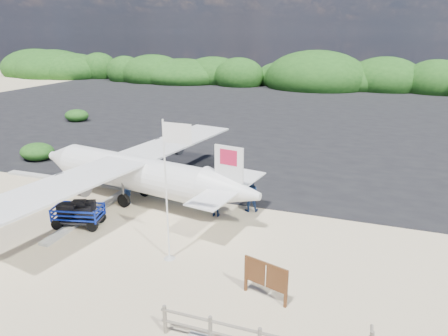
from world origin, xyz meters
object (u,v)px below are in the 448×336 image
Objects in this scene: flagpole at (170,258)px; crew_c at (216,202)px; crew_a at (127,189)px; crew_b at (250,194)px; signboard at (265,298)px; baggage_cart at (80,226)px.

flagpole is 4.49m from crew_c.
crew_a is 1.04× the size of crew_c.
crew_a is at bearing -7.82° from crew_b.
signboard is 1.16× the size of crew_c.
crew_b is 1.19× the size of crew_c.
crew_c is at bearing 21.24° from crew_b.
flagpole is 3.78× the size of crew_c.
baggage_cart is at bearing 22.27° from crew_c.
signboard is 1.12× the size of crew_a.
flagpole reaches higher than crew_a.
flagpole reaches higher than crew_c.
crew_c is at bearing 15.77° from baggage_cart.
baggage_cart is 10.11m from signboard.
flagpole is 3.16× the size of crew_b.
baggage_cart is at bearing 12.36° from crew_b.
crew_b is at bearing 18.25° from baggage_cart.
flagpole is 4.54m from signboard.
baggage_cart is 1.57× the size of crew_c.
baggage_cart is 1.32× the size of crew_b.
crew_a is at bearing 164.69° from signboard.
signboard is 6.94m from crew_c.
crew_a is at bearing 64.39° from baggage_cart.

